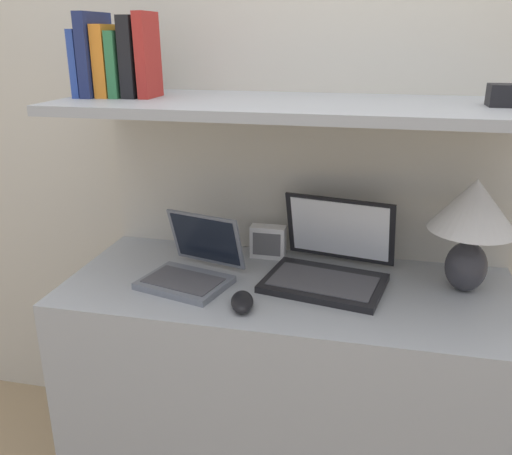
# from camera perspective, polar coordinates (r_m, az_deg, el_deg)

# --- Properties ---
(wall_back) EXTENTS (6.00, 0.05, 2.40)m
(wall_back) POSITION_cam_1_polar(r_m,az_deg,el_deg) (1.84, 5.47, 10.76)
(wall_back) COLOR beige
(wall_back) RESTS_ON ground_plane
(desk) EXTENTS (1.34, 0.56, 0.77)m
(desk) POSITION_cam_1_polar(r_m,az_deg,el_deg) (1.84, 3.13, -17.03)
(desk) COLOR #999EA3
(desk) RESTS_ON ground_plane
(back_riser) EXTENTS (1.34, 0.04, 1.28)m
(back_riser) POSITION_cam_1_polar(r_m,az_deg,el_deg) (1.96, 4.77, -5.84)
(back_riser) COLOR beige
(back_riser) RESTS_ON ground_plane
(shelf) EXTENTS (1.34, 0.51, 0.03)m
(shelf) POSITION_cam_1_polar(r_m,az_deg,el_deg) (1.55, 4.20, 12.62)
(shelf) COLOR #999EA3
(shelf) RESTS_ON back_riser
(table_lamp) EXTENTS (0.24, 0.24, 0.34)m
(table_lamp) POSITION_cam_1_polar(r_m,az_deg,el_deg) (1.64, 21.87, 1.04)
(table_lamp) COLOR #2D2D33
(table_lamp) RESTS_ON desk
(laptop_large) EXTENTS (0.40, 0.37, 0.24)m
(laptop_large) POSITION_cam_1_polar(r_m,az_deg,el_deg) (1.67, 7.70, -3.94)
(laptop_large) COLOR black
(laptop_large) RESTS_ON desk
(laptop_small) EXTENTS (0.30, 0.30, 0.20)m
(laptop_small) POSITION_cam_1_polar(r_m,az_deg,el_deg) (1.66, -6.77, -4.23)
(laptop_small) COLOR slate
(laptop_small) RESTS_ON desk
(computer_mouse) EXTENTS (0.09, 0.13, 0.04)m
(computer_mouse) POSITION_cam_1_polar(r_m,az_deg,el_deg) (1.50, -1.47, -7.82)
(computer_mouse) COLOR black
(computer_mouse) RESTS_ON desk
(router_box) EXTENTS (0.12, 0.05, 0.11)m
(router_box) POSITION_cam_1_polar(r_m,az_deg,el_deg) (1.82, 1.28, -1.51)
(router_box) COLOR white
(router_box) RESTS_ON desk
(book_blue) EXTENTS (0.02, 0.16, 0.19)m
(book_blue) POSITION_cam_1_polar(r_m,az_deg,el_deg) (1.75, -17.43, 16.18)
(book_blue) COLOR #284293
(book_blue) RESTS_ON shelf
(book_navy) EXTENTS (0.03, 0.17, 0.24)m
(book_navy) POSITION_cam_1_polar(r_m,az_deg,el_deg) (1.73, -16.53, 17.02)
(book_navy) COLOR navy
(book_navy) RESTS_ON shelf
(book_orange) EXTENTS (0.04, 0.14, 0.20)m
(book_orange) POSITION_cam_1_polar(r_m,az_deg,el_deg) (1.72, -15.25, 16.55)
(book_orange) COLOR orange
(book_orange) RESTS_ON shelf
(book_green) EXTENTS (0.03, 0.14, 0.19)m
(book_green) POSITION_cam_1_polar(r_m,az_deg,el_deg) (1.70, -14.06, 16.33)
(book_green) COLOR #2D7042
(book_green) RESTS_ON shelf
(book_black) EXTENTS (0.04, 0.13, 0.23)m
(book_black) POSITION_cam_1_polar(r_m,az_deg,el_deg) (1.68, -12.76, 17.09)
(book_black) COLOR black
(book_black) RESTS_ON shelf
(book_red) EXTENTS (0.03, 0.12, 0.24)m
(book_red) POSITION_cam_1_polar(r_m,az_deg,el_deg) (1.66, -11.30, 17.34)
(book_red) COLOR #A82823
(book_red) RESTS_ON shelf
(shelf_gadget) EXTENTS (0.09, 0.08, 0.06)m
(shelf_gadget) POSITION_cam_1_polar(r_m,az_deg,el_deg) (1.56, 24.95, 12.50)
(shelf_gadget) COLOR black
(shelf_gadget) RESTS_ON shelf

